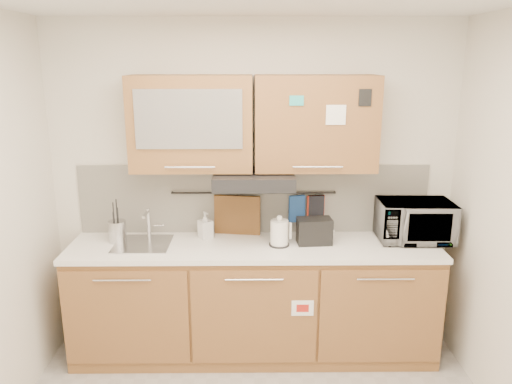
{
  "coord_description": "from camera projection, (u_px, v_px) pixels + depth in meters",
  "views": [
    {
      "loc": [
        -0.02,
        -2.38,
        2.29
      ],
      "look_at": [
        0.01,
        1.05,
        1.37
      ],
      "focal_mm": 35.0,
      "sensor_mm": 36.0,
      "label": 1
    }
  ],
  "objects": [
    {
      "name": "wall_back",
      "position": [
        254.0,
        186.0,
        4.01
      ],
      "size": [
        3.2,
        0.0,
        3.2
      ],
      "primitive_type": "plane",
      "rotation": [
        1.57,
        0.0,
        0.0
      ],
      "color": "silver",
      "rests_on": "ground"
    },
    {
      "name": "base_cabinet",
      "position": [
        254.0,
        306.0,
        3.94
      ],
      "size": [
        2.8,
        0.64,
        0.88
      ],
      "color": "#8E5E32",
      "rests_on": "floor"
    },
    {
      "name": "countertop",
      "position": [
        254.0,
        247.0,
        3.81
      ],
      "size": [
        2.82,
        0.62,
        0.04
      ],
      "primitive_type": "cube",
      "color": "white",
      "rests_on": "base_cabinet"
    },
    {
      "name": "backsplash",
      "position": [
        254.0,
        199.0,
        4.02
      ],
      "size": [
        2.8,
        0.02,
        0.56
      ],
      "primitive_type": "cube",
      "color": "silver",
      "rests_on": "countertop"
    },
    {
      "name": "upper_cabinets",
      "position": [
        253.0,
        123.0,
        3.7
      ],
      "size": [
        1.82,
        0.37,
        0.7
      ],
      "color": "#8E5E32",
      "rests_on": "wall_back"
    },
    {
      "name": "range_hood",
      "position": [
        254.0,
        179.0,
        3.74
      ],
      "size": [
        0.6,
        0.46,
        0.1
      ],
      "primitive_type": "cube",
      "color": "black",
      "rests_on": "upper_cabinets"
    },
    {
      "name": "sink",
      "position": [
        143.0,
        244.0,
        3.81
      ],
      "size": [
        0.42,
        0.4,
        0.26
      ],
      "color": "silver",
      "rests_on": "countertop"
    },
    {
      "name": "utensil_rail",
      "position": [
        254.0,
        193.0,
        3.97
      ],
      "size": [
        1.3,
        0.02,
        0.02
      ],
      "primitive_type": "cylinder",
      "rotation": [
        0.0,
        1.57,
        0.0
      ],
      "color": "black",
      "rests_on": "backsplash"
    },
    {
      "name": "utensil_crock",
      "position": [
        117.0,
        231.0,
        3.84
      ],
      "size": [
        0.17,
        0.17,
        0.34
      ],
      "rotation": [
        0.0,
        0.0,
        -0.35
      ],
      "color": "#ADADB2",
      "rests_on": "countertop"
    },
    {
      "name": "kettle",
      "position": [
        279.0,
        234.0,
        3.77
      ],
      "size": [
        0.18,
        0.17,
        0.24
      ],
      "rotation": [
        0.0,
        0.0,
        0.32
      ],
      "color": "white",
      "rests_on": "countertop"
    },
    {
      "name": "toaster",
      "position": [
        314.0,
        231.0,
        3.81
      ],
      "size": [
        0.27,
        0.17,
        0.2
      ],
      "rotation": [
        0.0,
        0.0,
        0.07
      ],
      "color": "black",
      "rests_on": "countertop"
    },
    {
      "name": "microwave",
      "position": [
        415.0,
        221.0,
        3.87
      ],
      "size": [
        0.57,
        0.39,
        0.31
      ],
      "primitive_type": "imported",
      "rotation": [
        0.0,
        0.0,
        -0.02
      ],
      "color": "#999999",
      "rests_on": "countertop"
    },
    {
      "name": "soap_bottle",
      "position": [
        205.0,
        225.0,
        3.93
      ],
      "size": [
        0.13,
        0.13,
        0.21
      ],
      "primitive_type": "imported",
      "rotation": [
        0.0,
        0.0,
        0.57
      ],
      "color": "#999999",
      "rests_on": "countertop"
    },
    {
      "name": "cutting_board",
      "position": [
        237.0,
        223.0,
        4.02
      ],
      "size": [
        0.37,
        0.08,
        0.46
      ],
      "primitive_type": "cube",
      "rotation": [
        0.0,
        0.0,
        -0.15
      ],
      "color": "brown",
      "rests_on": "utensil_rail"
    },
    {
      "name": "oven_mitt",
      "position": [
        297.0,
        209.0,
        3.99
      ],
      "size": [
        0.13,
        0.06,
        0.22
      ],
      "primitive_type": "cube",
      "rotation": [
        0.0,
        0.0,
        0.24
      ],
      "color": "navy",
      "rests_on": "utensil_rail"
    },
    {
      "name": "dark_pouch",
      "position": [
        316.0,
        208.0,
        3.99
      ],
      "size": [
        0.13,
        0.05,
        0.2
      ],
      "primitive_type": "cube",
      "rotation": [
        0.0,
        0.0,
        0.12
      ],
      "color": "black",
      "rests_on": "utensil_rail"
    },
    {
      "name": "pot_holder",
      "position": [
        316.0,
        206.0,
        3.99
      ],
      "size": [
        0.14,
        0.05,
        0.17
      ],
      "primitive_type": "cube",
      "rotation": [
        0.0,
        0.0,
        0.19
      ],
      "color": "red",
      "rests_on": "utensil_rail"
    }
  ]
}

